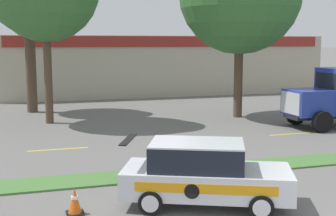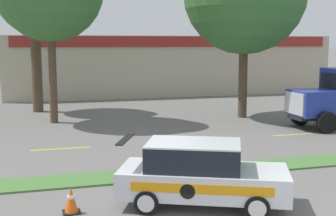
{
  "view_description": "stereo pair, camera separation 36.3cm",
  "coord_description": "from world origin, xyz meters",
  "views": [
    {
      "loc": [
        -6.27,
        -7.03,
        4.32
      ],
      "look_at": [
        -1.62,
        8.04,
        2.07
      ],
      "focal_mm": 50.0,
      "sensor_mm": 36.0,
      "label": 1
    },
    {
      "loc": [
        -5.93,
        -7.13,
        4.32
      ],
      "look_at": [
        -1.62,
        8.04,
        2.07
      ],
      "focal_mm": 50.0,
      "sensor_mm": 36.0,
      "label": 2
    }
  ],
  "objects": [
    {
      "name": "traffic_cone",
      "position": [
        -5.18,
        4.5,
        0.33
      ],
      "size": [
        0.44,
        0.44,
        0.68
      ],
      "color": "black",
      "rests_on": "ground_plane"
    },
    {
      "name": "centre_line_4",
      "position": [
        0.34,
        11.92,
        0.0
      ],
      "size": [
        2.4,
        0.14,
        0.01
      ],
      "primitive_type": "cube",
      "color": "yellow",
      "rests_on": "ground_plane"
    },
    {
      "name": "centre_line_5",
      "position": [
        5.74,
        11.92,
        0.0
      ],
      "size": [
        2.4,
        0.14,
        0.01
      ],
      "primitive_type": "cube",
      "color": "yellow",
      "rests_on": "ground_plane"
    },
    {
      "name": "grass_verge",
      "position": [
        0.0,
        7.2,
        0.03
      ],
      "size": [
        120.0,
        1.43,
        0.06
      ],
      "primitive_type": "cube",
      "color": "#477538",
      "rests_on": "ground_plane"
    },
    {
      "name": "store_building_backdrop",
      "position": [
        4.93,
        33.65,
        2.39
      ],
      "size": [
        26.5,
        12.1,
        4.77
      ],
      "color": "#BCB29E",
      "rests_on": "ground_plane"
    },
    {
      "name": "centre_line_3",
      "position": [
        -5.06,
        11.92,
        0.0
      ],
      "size": [
        2.4,
        0.14,
        0.01
      ],
      "primitive_type": "cube",
      "color": "yellow",
      "rests_on": "ground_plane"
    },
    {
      "name": "rally_car",
      "position": [
        -1.83,
        4.15,
        0.87
      ],
      "size": [
        4.78,
        3.47,
        1.74
      ],
      "color": "silver",
      "rests_on": "ground_plane"
    }
  ]
}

